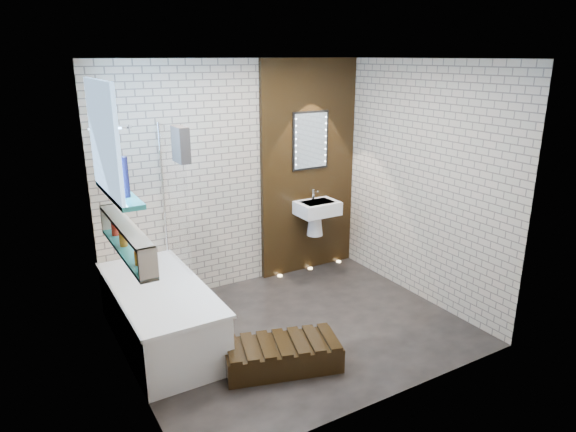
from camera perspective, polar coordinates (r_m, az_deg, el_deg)
ground at (r=5.26m, az=0.85°, el=-12.47°), size 3.20×3.20×0.00m
room_shell at (r=4.74m, az=0.92°, el=1.26°), size 3.24×3.20×2.60m
walnut_panel at (r=6.28m, az=2.31°, el=5.29°), size 1.30×0.06×2.60m
clerestory_window at (r=4.37m, az=-19.57°, el=6.94°), size 0.18×1.00×0.94m
display_niche at (r=4.36m, az=-17.61°, el=-2.44°), size 0.14×1.30×0.26m
bathtub at (r=5.06m, az=-14.06°, el=-10.57°), size 0.79×1.74×0.70m
bath_screen at (r=5.19m, az=-12.54°, el=2.03°), size 0.01×0.78×1.40m
towel at (r=4.79m, az=-11.88°, el=7.81°), size 0.10×0.25×0.33m
shower_head at (r=4.99m, az=-18.05°, el=9.45°), size 0.18×0.18×0.02m
washbasin at (r=6.25m, az=3.22°, el=0.37°), size 0.50×0.36×0.58m
led_mirror at (r=6.18m, az=2.53°, el=8.40°), size 0.50×0.02×0.70m
walnut_step at (r=4.64m, az=-0.66°, el=-15.31°), size 1.09×0.72×0.22m
niche_bottles at (r=4.32m, az=-17.38°, el=-3.08°), size 0.07×1.00×0.15m
sill_vases at (r=4.52m, az=-18.62°, el=4.05°), size 0.17×0.66×0.32m
floor_uplights at (r=6.62m, az=2.50°, el=-5.85°), size 0.96×0.06×0.01m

